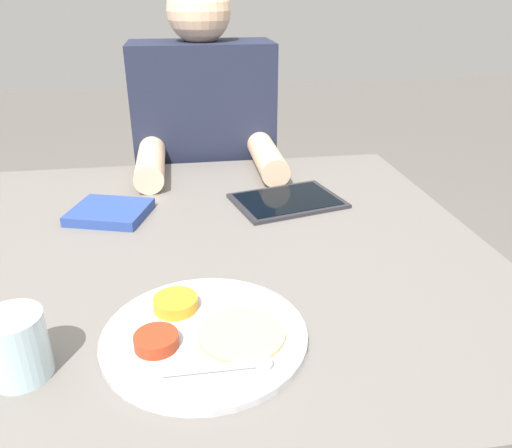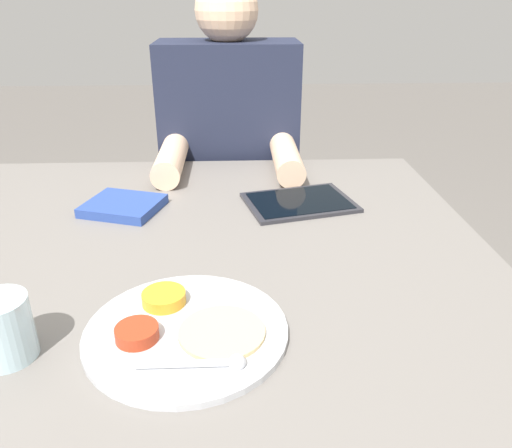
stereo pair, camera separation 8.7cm
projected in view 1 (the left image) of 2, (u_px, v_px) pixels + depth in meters
name	position (u px, v px, depth m)	size (l,w,h in m)	color
dining_table	(176.00, 402.00, 1.07)	(1.20, 0.98, 0.74)	slate
thali_tray	(203.00, 334.00, 0.68)	(0.28, 0.28, 0.03)	#B7BABF
red_notebook	(110.00, 213.00, 1.04)	(0.18, 0.17, 0.02)	silver
tablet_device	(287.00, 201.00, 1.11)	(0.26, 0.22, 0.01)	#28282D
person_diner	(208.00, 205.00, 1.55)	(0.39, 0.46, 1.21)	black
drinking_glass	(16.00, 346.00, 0.60)	(0.07, 0.07, 0.09)	silver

